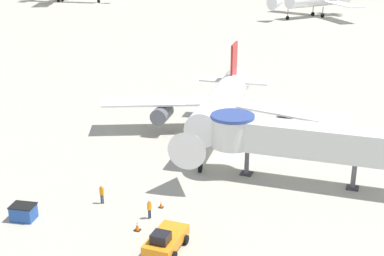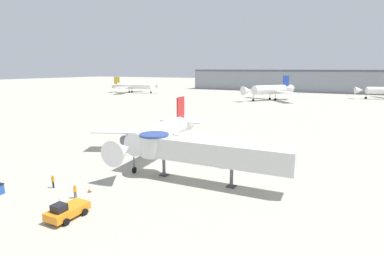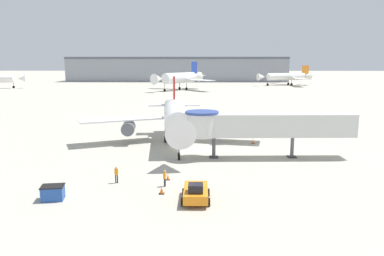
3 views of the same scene
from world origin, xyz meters
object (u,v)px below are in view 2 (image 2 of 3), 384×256
Objects in this scene: jet_bridge at (200,151)px; background_jet_blue_tail at (270,90)px; main_airplane at (161,134)px; traffic_cone_starboard_wing at (225,163)px; pushback_tug_orange at (67,211)px; background_jet_gold_tail at (133,86)px; traffic_cone_near_nose at (89,190)px; ground_crew_marshaller at (75,190)px; traffic_cone_apron_front at (60,202)px; ground_crew_wing_walker at (53,180)px.

background_jet_blue_tail reaches higher than jet_bridge.
main_airplane is 11.76m from traffic_cone_starboard_wing.
background_jet_gold_tail is (-93.26, 130.45, 3.44)m from pushback_tug_orange.
traffic_cone_near_nose is 0.02× the size of background_jet_blue_tail.
jet_bridge is 12.84× the size of ground_crew_marshaller.
jet_bridge is at bearing 41.43° from traffic_cone_near_nose.
traffic_cone_apron_front is 0.02× the size of background_jet_gold_tail.
main_airplane is 0.87× the size of background_jet_gold_tail.
main_airplane is 1.05× the size of background_jet_blue_tail.
main_airplane is at bearing -176.69° from traffic_cone_starboard_wing.
jet_bridge is at bearing -45.30° from background_jet_blue_tail.
traffic_cone_near_nose is at bearing -122.76° from traffic_cone_starboard_wing.
background_jet_gold_tail is at bearing 129.02° from jet_bridge.
traffic_cone_apron_front is (-0.04, -20.45, -3.61)m from main_airplane.
jet_bridge is at bearing -146.21° from ground_crew_wing_walker.
main_airplane is at bearing -146.70° from background_jet_gold_tail.
traffic_cone_apron_front is 1.23× the size of traffic_cone_near_nose.
traffic_cone_apron_front is 5.64m from ground_crew_wing_walker.
traffic_cone_starboard_wing is at bearing -44.37° from background_jet_blue_tail.
traffic_cone_apron_front is (-10.65, -13.24, -3.76)m from jet_bridge.
jet_bridge is at bearing 63.46° from pushback_tug_orange.
traffic_cone_apron_front is 0.03× the size of background_jet_blue_tail.
traffic_cone_apron_front is at bearing -95.87° from main_airplane.
ground_crew_marshaller is at bearing 128.95° from pushback_tug_orange.
traffic_cone_starboard_wing is at bearing -2.45° from main_airplane.
background_jet_gold_tail reaches higher than traffic_cone_apron_front.
main_airplane is 17.48× the size of ground_crew_marshaller.
ground_crew_marshaller is at bearing -151.03° from background_jet_gold_tail.
ground_crew_wing_walker is at bearing -167.79° from traffic_cone_near_nose.
traffic_cone_starboard_wing is 0.03× the size of background_jet_blue_tail.
main_airplane is 36.07× the size of traffic_cone_apron_front.
traffic_cone_near_nose is (0.19, -16.41, -3.69)m from main_airplane.
traffic_cone_near_nose is at bearing -50.97° from background_jet_blue_tail.
main_airplane reaches higher than jet_bridge.
traffic_cone_apron_front is at bearing -93.22° from traffic_cone_near_nose.
background_jet_gold_tail is (-85.39, 125.77, 3.26)m from ground_crew_wing_walker.
traffic_cone_near_nose is at bearing -140.67° from jet_bridge.
traffic_cone_apron_front is 0.48× the size of ground_crew_marshaller.
traffic_cone_apron_front is at bearing -151.49° from background_jet_gold_tail.
pushback_tug_orange is 0.13× the size of background_jet_gold_tail.
traffic_cone_starboard_wing is 101.59m from background_jet_blue_tail.
background_jet_gold_tail is 85.84m from background_jet_blue_tail.
background_jet_gold_tail is (-90.18, 108.28, 0.25)m from main_airplane.
main_airplane reaches higher than traffic_cone_near_nose.
ground_crew_marshaller is at bearing -95.57° from main_airplane.
pushback_tug_orange reaches higher than ground_crew_wing_walker.
pushback_tug_orange is at bearing -150.93° from background_jet_gold_tail.
pushback_tug_orange is at bearing -49.75° from background_jet_blue_tail.
main_airplane reaches higher than pushback_tug_orange.
main_airplane is at bearing -158.66° from ground_crew_marshaller.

